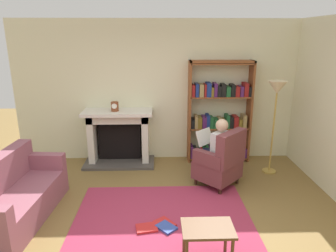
% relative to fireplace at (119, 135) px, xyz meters
% --- Properties ---
extents(ground, '(14.00, 14.00, 0.00)m').
position_rel_fireplace_xyz_m(ground, '(0.81, -2.30, -0.56)').
color(ground, olive).
extents(back_wall, '(5.60, 0.10, 2.70)m').
position_rel_fireplace_xyz_m(back_wall, '(0.81, 0.25, 0.79)').
color(back_wall, beige).
rests_on(back_wall, ground).
extents(side_wall_right, '(0.10, 5.20, 2.70)m').
position_rel_fireplace_xyz_m(side_wall_right, '(3.46, -1.05, 0.79)').
color(side_wall_right, beige).
rests_on(side_wall_right, ground).
extents(area_rug, '(2.40, 1.80, 0.01)m').
position_rel_fireplace_xyz_m(area_rug, '(0.81, -2.00, -0.56)').
color(area_rug, '#A32F4B').
rests_on(area_rug, ground).
extents(fireplace, '(1.33, 0.64, 1.05)m').
position_rel_fireplace_xyz_m(fireplace, '(0.00, 0.00, 0.00)').
color(fireplace, '#4C4742').
rests_on(fireplace, ground).
extents(mantel_clock, '(0.14, 0.14, 0.17)m').
position_rel_fireplace_xyz_m(mantel_clock, '(-0.04, -0.10, 0.58)').
color(mantel_clock, brown).
rests_on(mantel_clock, fireplace).
extents(bookshelf, '(1.20, 0.32, 1.96)m').
position_rel_fireplace_xyz_m(bookshelf, '(1.93, 0.04, 0.36)').
color(bookshelf, brown).
rests_on(bookshelf, ground).
extents(armchair_reading, '(0.89, 0.89, 0.97)m').
position_rel_fireplace_xyz_m(armchair_reading, '(1.78, -1.06, -0.14)').
color(armchair_reading, '#331E14').
rests_on(armchair_reading, ground).
extents(seated_reader, '(0.58, 0.58, 1.14)m').
position_rel_fireplace_xyz_m(seated_reader, '(1.69, -0.98, 0.06)').
color(seated_reader, silver).
rests_on(seated_reader, ground).
extents(sofa_floral, '(0.85, 1.75, 0.85)m').
position_rel_fireplace_xyz_m(sofa_floral, '(-1.18, -1.93, -0.24)').
color(sofa_floral, '#935463').
rests_on(sofa_floral, ground).
extents(side_table, '(0.56, 0.39, 0.44)m').
position_rel_fireplace_xyz_m(side_table, '(1.28, -2.84, -0.19)').
color(side_table, brown).
rests_on(side_table, ground).
extents(scattered_books, '(0.56, 0.40, 0.03)m').
position_rel_fireplace_xyz_m(scattered_books, '(0.76, -2.21, -0.54)').
color(scattered_books, red).
rests_on(scattered_books, area_rug).
extents(floor_lamp, '(0.32, 0.32, 1.67)m').
position_rel_fireplace_xyz_m(floor_lamp, '(2.78, -0.57, 0.85)').
color(floor_lamp, '#B7933F').
rests_on(floor_lamp, ground).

